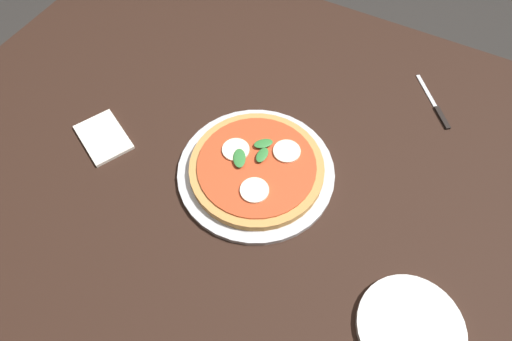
{
  "coord_description": "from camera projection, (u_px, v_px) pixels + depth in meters",
  "views": [
    {
      "loc": [
        -0.28,
        0.48,
        1.53
      ],
      "look_at": [
        -0.05,
        0.05,
        0.76
      ],
      "focal_mm": 30.53,
      "sensor_mm": 36.0,
      "label": 1
    }
  ],
  "objects": [
    {
      "name": "ground_plane",
      "position": [
        249.0,
        266.0,
        1.59
      ],
      "size": [
        6.0,
        6.0,
        0.0
      ],
      "primitive_type": "plane",
      "color": "#2D2B28"
    },
    {
      "name": "dining_table",
      "position": [
        246.0,
        168.0,
        1.03
      ],
      "size": [
        1.44,
        1.11,
        0.75
      ],
      "color": "black",
      "rests_on": "ground_plane"
    },
    {
      "name": "serving_tray",
      "position": [
        256.0,
        172.0,
        0.92
      ],
      "size": [
        0.33,
        0.33,
        0.01
      ],
      "primitive_type": "cylinder",
      "color": "silver",
      "rests_on": "dining_table"
    },
    {
      "name": "pizza",
      "position": [
        257.0,
        167.0,
        0.9
      ],
      "size": [
        0.28,
        0.28,
        0.03
      ],
      "color": "tan",
      "rests_on": "serving_tray"
    },
    {
      "name": "plate_white",
      "position": [
        411.0,
        328.0,
        0.75
      ],
      "size": [
        0.19,
        0.19,
        0.01
      ],
      "primitive_type": "cylinder",
      "color": "white",
      "rests_on": "dining_table"
    },
    {
      "name": "napkin",
      "position": [
        103.0,
        137.0,
        0.97
      ],
      "size": [
        0.16,
        0.14,
        0.01
      ],
      "primitive_type": "cube",
      "rotation": [
        0.0,
        0.0,
        -0.48
      ],
      "color": "white",
      "rests_on": "dining_table"
    },
    {
      "name": "knife",
      "position": [
        436.0,
        108.0,
        1.02
      ],
      "size": [
        0.12,
        0.14,
        0.01
      ],
      "color": "black",
      "rests_on": "dining_table"
    }
  ]
}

